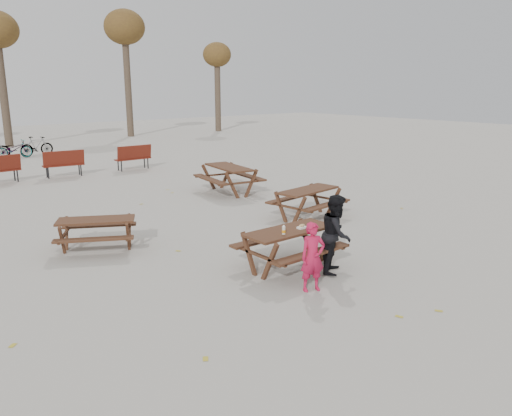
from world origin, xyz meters
TOP-DOWN VIEW (x-y plane):
  - ground at (0.00, 0.00)m, footprint 80.00×80.00m
  - main_picnic_table at (0.00, 0.00)m, footprint 1.80×1.45m
  - food_tray at (0.22, -0.11)m, footprint 0.18×0.11m
  - bread_roll at (0.22, -0.11)m, footprint 0.14×0.06m
  - soda_bottle at (-0.31, -0.17)m, footprint 0.07×0.07m
  - child at (-0.43, -1.04)m, footprint 0.51×0.42m
  - adult at (0.55, -0.69)m, footprint 0.91×0.87m
  - picnic_table_east at (2.94, 2.42)m, footprint 1.97×1.66m
  - picnic_table_north at (-2.42, 3.40)m, footprint 2.00×1.88m
  - picnic_table_far at (3.22, 6.29)m, footprint 1.93×2.26m
  - park_bench_row at (-1.07, 12.60)m, footprint 9.50×1.11m
  - fallen_leaves at (0.50, 2.50)m, footprint 11.00×11.00m

SIDE VIEW (x-z plane):
  - ground at x=0.00m, z-range 0.00..0.00m
  - fallen_leaves at x=0.50m, z-range 0.00..0.01m
  - picnic_table_north at x=-2.42m, z-range 0.00..0.68m
  - picnic_table_east at x=2.94m, z-range 0.00..0.77m
  - picnic_table_far at x=3.22m, z-range 0.00..0.87m
  - park_bench_row at x=-1.07m, z-range 0.00..1.03m
  - main_picnic_table at x=0.00m, z-range 0.20..0.97m
  - child at x=-0.43m, z-range 0.00..1.21m
  - adult at x=0.55m, z-range 0.00..1.49m
  - food_tray at x=0.22m, z-range 0.78..0.81m
  - bread_roll at x=0.22m, z-range 0.81..0.86m
  - soda_bottle at x=-0.31m, z-range 0.76..0.93m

